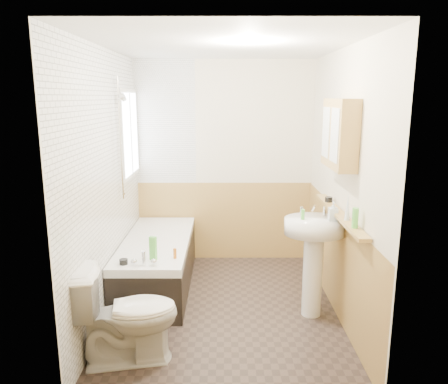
{
  "coord_description": "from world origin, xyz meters",
  "views": [
    {
      "loc": [
        0.0,
        -4.0,
        2.06
      ],
      "look_at": [
        0.0,
        0.15,
        1.15
      ],
      "focal_mm": 35.0,
      "sensor_mm": 36.0,
      "label": 1
    }
  ],
  "objects": [
    {
      "name": "black_jar",
      "position": [
        1.04,
        0.21,
        1.06
      ],
      "size": [
        0.09,
        0.09,
        0.05
      ],
      "primitive_type": "cylinder",
      "rotation": [
        0.0,
        0.0,
        0.24
      ],
      "color": "black",
      "rests_on": "pine_shelf"
    },
    {
      "name": "wall_right",
      "position": [
        1.11,
        0.0,
        1.25
      ],
      "size": [
        0.02,
        2.8,
        2.5
      ],
      "primitive_type": "cube",
      "color": "beige",
      "rests_on": "ground"
    },
    {
      "name": "wall_left",
      "position": [
        -1.11,
        0.0,
        1.25
      ],
      "size": [
        0.02,
        2.8,
        2.5
      ],
      "primitive_type": "cube",
      "color": "beige",
      "rests_on": "ground"
    },
    {
      "name": "toilet",
      "position": [
        -0.76,
        -0.88,
        0.39
      ],
      "size": [
        0.87,
        0.59,
        0.78
      ],
      "primitive_type": "imported",
      "rotation": [
        0.0,
        0.0,
        1.76
      ],
      "color": "white",
      "rests_on": "floor"
    },
    {
      "name": "wall_back",
      "position": [
        0.0,
        1.41,
        1.25
      ],
      "size": [
        2.2,
        0.02,
        2.5
      ],
      "primitive_type": "cube",
      "color": "beige",
      "rests_on": "ground"
    },
    {
      "name": "cream_jar",
      "position": [
        -0.92,
        -0.22,
        0.57
      ],
      "size": [
        0.08,
        0.08,
        0.05
      ],
      "primitive_type": "cylinder",
      "rotation": [
        0.0,
        0.0,
        -0.01
      ],
      "color": "black",
      "rests_on": "bathtub"
    },
    {
      "name": "wainscot_front",
      "position": [
        0.0,
        -1.39,
        0.5
      ],
      "size": [
        2.2,
        0.01,
        1.0
      ],
      "primitive_type": "cube",
      "color": "tan",
      "rests_on": "wall_front"
    },
    {
      "name": "window",
      "position": [
        -1.06,
        0.95,
        1.65
      ],
      "size": [
        0.03,
        0.79,
        0.99
      ],
      "color": "white",
      "rests_on": "wall_left"
    },
    {
      "name": "bathtub",
      "position": [
        -0.73,
        0.5,
        0.29
      ],
      "size": [
        0.7,
        1.73,
        0.69
      ],
      "color": "black",
      "rests_on": "floor"
    },
    {
      "name": "orange_bottle",
      "position": [
        -0.47,
        -0.07,
        0.6
      ],
      "size": [
        0.04,
        0.04,
        0.1
      ],
      "primitive_type": "cylinder",
      "rotation": [
        0.0,
        0.0,
        -0.23
      ],
      "color": "orange",
      "rests_on": "bathtub"
    },
    {
      "name": "ceiling",
      "position": [
        0.0,
        0.0,
        2.5
      ],
      "size": [
        2.8,
        2.8,
        0.0
      ],
      "primitive_type": "plane",
      "rotation": [
        3.14,
        0.0,
        0.0
      ],
      "color": "white",
      "rests_on": "ground"
    },
    {
      "name": "wainscot_right",
      "position": [
        1.09,
        0.0,
        0.5
      ],
      "size": [
        0.01,
        2.8,
        1.0
      ],
      "primitive_type": "cube",
      "color": "tan",
      "rests_on": "wall_right"
    },
    {
      "name": "tile_return_back",
      "position": [
        -0.73,
        1.39,
        1.75
      ],
      "size": [
        0.75,
        0.01,
        1.5
      ],
      "primitive_type": "cube",
      "color": "white",
      "rests_on": "wall_back"
    },
    {
      "name": "green_bottle",
      "position": [
        1.04,
        -0.45,
        1.15
      ],
      "size": [
        0.06,
        0.06,
        0.23
      ],
      "primitive_type": "cone",
      "rotation": [
        0.0,
        0.0,
        -0.31
      ],
      "color": "silver",
      "rests_on": "pine_shelf"
    },
    {
      "name": "sink",
      "position": [
        0.84,
        -0.13,
        0.69
      ],
      "size": [
        0.56,
        0.45,
        1.08
      ],
      "rotation": [
        0.0,
        0.0,
        0.24
      ],
      "color": "white",
      "rests_on": "floor"
    },
    {
      "name": "medicine_cabinet",
      "position": [
        1.01,
        -0.16,
        1.74
      ],
      "size": [
        0.17,
        0.67,
        0.6
      ],
      "color": "tan",
      "rests_on": "wall_right"
    },
    {
      "name": "wall_front",
      "position": [
        0.0,
        -1.41,
        1.25
      ],
      "size": [
        2.2,
        0.02,
        2.5
      ],
      "primitive_type": "cube",
      "color": "beige",
      "rests_on": "ground"
    },
    {
      "name": "clear_bottle",
      "position": [
        0.72,
        -0.16,
        1.01
      ],
      "size": [
        0.04,
        0.04,
        0.09
      ],
      "primitive_type": "cylinder",
      "rotation": [
        0.0,
        0.0,
        -0.2
      ],
      "color": "#59C647",
      "rests_on": "sink"
    },
    {
      "name": "wainscot_back",
      "position": [
        0.0,
        1.39,
        0.5
      ],
      "size": [
        2.2,
        0.01,
        1.0
      ],
      "primitive_type": "cube",
      "color": "tan",
      "rests_on": "wall_back"
    },
    {
      "name": "shower_riser",
      "position": [
        -1.04,
        0.41,
        1.75
      ],
      "size": [
        0.11,
        0.08,
        1.23
      ],
      "color": "silver",
      "rests_on": "wall_left"
    },
    {
      "name": "foam_can",
      "position": [
        1.04,
        -0.67,
        1.12
      ],
      "size": [
        0.05,
        0.05,
        0.16
      ],
      "primitive_type": "cylinder",
      "rotation": [
        0.0,
        0.0,
        -0.08
      ],
      "color": "#59C647",
      "rests_on": "pine_shelf"
    },
    {
      "name": "soap_bottle",
      "position": [
        0.99,
        -0.2,
        1.0
      ],
      "size": [
        0.08,
        0.18,
        0.08
      ],
      "primitive_type": "imported",
      "rotation": [
        0.0,
        0.0,
        -0.03
      ],
      "color": "silver",
      "rests_on": "sink"
    },
    {
      "name": "blue_gel",
      "position": [
        -0.67,
        -0.11,
        0.66
      ],
      "size": [
        0.07,
        0.06,
        0.23
      ],
      "primitive_type": "cube",
      "rotation": [
        0.0,
        0.0,
        -0.37
      ],
      "color": "#59C647",
      "rests_on": "bathtub"
    },
    {
      "name": "floor",
      "position": [
        0.0,
        0.0,
        0.0
      ],
      "size": [
        2.8,
        2.8,
        0.0
      ],
      "primitive_type": "plane",
      "color": "#2D231F",
      "rests_on": "ground"
    },
    {
      "name": "tile_cladding_left",
      "position": [
        -1.09,
        0.0,
        1.25
      ],
      "size": [
        0.01,
        2.8,
        2.5
      ],
      "primitive_type": "cube",
      "color": "white",
      "rests_on": "wall_left"
    },
    {
      "name": "pine_shelf",
      "position": [
        1.04,
        -0.2,
        1.02
      ],
      "size": [
        0.1,
        1.51,
        0.03
      ],
      "primitive_type": "cube",
      "color": "tan",
      "rests_on": "wall_right"
    }
  ]
}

